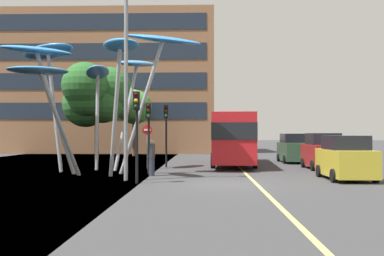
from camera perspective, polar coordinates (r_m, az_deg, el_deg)
name	(u,v)px	position (r m, az deg, el deg)	size (l,w,h in m)	color
ground	(211,185)	(18.98, 2.52, -7.39)	(120.00, 240.00, 0.10)	#38383A
red_bus	(234,136)	(30.48, 5.39, -1.02)	(3.29, 11.48, 3.63)	red
leaf_sculpture	(92,64)	(24.79, -12.76, 8.09)	(10.63, 10.57, 7.75)	#9EA0A5
traffic_light_kerb_near	(137,117)	(19.18, -7.17, 1.39)	(0.28, 0.42, 3.97)	black
traffic_light_kerb_far	(149,123)	(23.54, -5.64, 0.66)	(0.28, 0.42, 3.76)	black
traffic_light_island_mid	(166,122)	(28.24, -3.36, 0.72)	(0.28, 0.42, 3.97)	black
car_parked_near	(345,159)	(21.88, 19.21, -3.77)	(2.02, 3.99, 2.06)	gold
car_parked_mid	(323,152)	(27.83, 16.53, -3.01)	(2.00, 4.02, 2.17)	maroon
car_parked_far	(294,149)	(33.54, 12.99, -2.64)	(1.99, 4.27, 2.14)	#2D5138
street_lamp	(134,61)	(20.69, -7.55, 8.53)	(1.73, 0.44, 8.74)	gray
tree_pavement_near	(95,96)	(36.43, -12.48, 4.11)	(5.59, 5.34, 7.75)	brown
tree_pavement_far	(132,107)	(42.84, -7.82, 2.76)	(3.73, 4.29, 6.46)	brown
pedestrian	(152,158)	(22.56, -5.22, -3.82)	(0.34, 0.34, 1.85)	#2D3342
no_entry_sign	(147,140)	(26.94, -5.79, -1.52)	(0.60, 0.12, 2.67)	gray
backdrop_building	(104,86)	(53.54, -11.27, 5.36)	(25.76, 12.29, 15.57)	#8E6042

